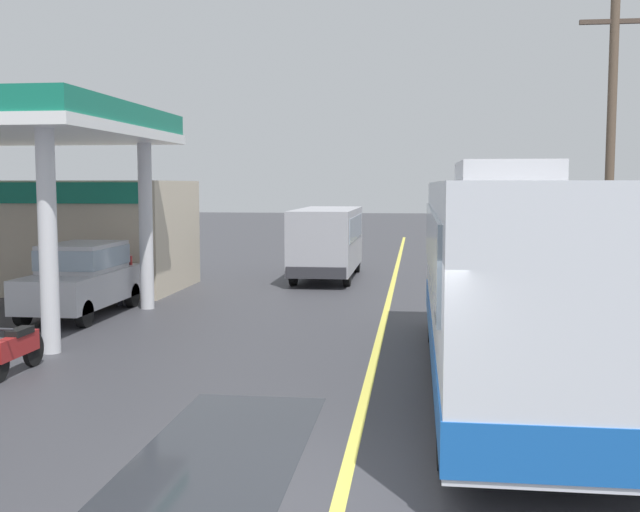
# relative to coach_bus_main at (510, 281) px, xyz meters

# --- Properties ---
(ground) EXTENTS (120.00, 120.00, 0.00)m
(ground) POSITION_rel_coach_bus_main_xyz_m (-2.28, 15.24, -1.72)
(ground) COLOR #38383D
(lane_divider_stripe) EXTENTS (0.16, 50.00, 0.01)m
(lane_divider_stripe) POSITION_rel_coach_bus_main_xyz_m (-2.28, 10.24, -1.72)
(lane_divider_stripe) COLOR #D8CC4C
(lane_divider_stripe) RESTS_ON ground
(wet_puddle_patch) EXTENTS (2.00, 4.47, 0.01)m
(wet_puddle_patch) POSITION_rel_coach_bus_main_xyz_m (-3.87, -3.43, -1.72)
(wet_puddle_patch) COLOR #26282D
(wet_puddle_patch) RESTS_ON ground
(coach_bus_main) EXTENTS (2.60, 11.04, 3.69)m
(coach_bus_main) POSITION_rel_coach_bus_main_xyz_m (0.00, 0.00, 0.00)
(coach_bus_main) COLOR silver
(coach_bus_main) RESTS_ON ground
(gas_station_roadside) EXTENTS (9.10, 11.95, 5.10)m
(gas_station_roadside) POSITION_rel_coach_bus_main_xyz_m (-12.29, 8.23, 0.91)
(gas_station_roadside) COLOR #147259
(gas_station_roadside) RESTS_ON ground
(car_at_pump) EXTENTS (1.70, 4.20, 1.82)m
(car_at_pump) POSITION_rel_coach_bus_main_xyz_m (-9.85, 5.53, -0.71)
(car_at_pump) COLOR #B2B2B7
(car_at_pump) RESTS_ON ground
(minibus_opposing_lane) EXTENTS (2.04, 6.13, 2.44)m
(minibus_opposing_lane) POSITION_rel_coach_bus_main_xyz_m (-4.62, 13.89, -0.25)
(minibus_opposing_lane) COLOR #A5A5AD
(minibus_opposing_lane) RESTS_ON ground
(motorcycle_parked_forecourt) EXTENTS (0.55, 1.80, 0.92)m
(motorcycle_parked_forecourt) POSITION_rel_coach_bus_main_xyz_m (-8.39, -0.33, -1.28)
(motorcycle_parked_forecourt) COLOR black
(motorcycle_parked_forecourt) RESTS_ON ground
(pedestrian_near_pump) EXTENTS (0.55, 0.22, 1.66)m
(pedestrian_near_pump) POSITION_rel_coach_bus_main_xyz_m (-9.42, 7.14, -0.79)
(pedestrian_near_pump) COLOR #33333F
(pedestrian_near_pump) RESTS_ON ground
(utility_pole_roadside) EXTENTS (1.80, 0.24, 8.15)m
(utility_pole_roadside) POSITION_rel_coach_bus_main_xyz_m (3.59, 8.73, 2.54)
(utility_pole_roadside) COLOR brown
(utility_pole_roadside) RESTS_ON ground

